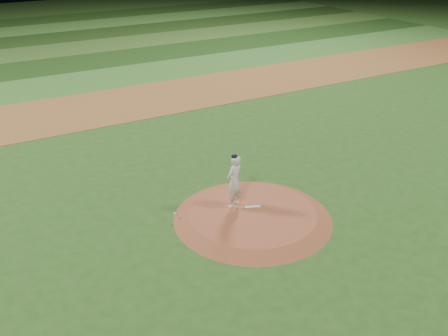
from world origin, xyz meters
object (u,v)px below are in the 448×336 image
object	(u,v)px
pitcher_on_mound	(234,181)
rosin_bag	(175,213)
pitchers_mound	(253,215)
pitching_rubber	(252,207)

from	to	relation	value
pitcher_on_mound	rosin_bag	bearing A→B (deg)	165.12
pitchers_mound	pitching_rubber	xyz separation A→B (m)	(0.18, 0.29, 0.14)
pitchers_mound	pitching_rubber	world-z (taller)	pitching_rubber
pitching_rubber	rosin_bag	distance (m)	2.74
rosin_bag	pitcher_on_mound	bearing A→B (deg)	-14.88
pitching_rubber	pitchers_mound	bearing A→B (deg)	-99.20
pitching_rubber	rosin_bag	bearing A→B (deg)	-177.97
pitching_rubber	rosin_bag	world-z (taller)	rosin_bag
pitcher_on_mound	pitching_rubber	bearing A→B (deg)	-36.98
rosin_bag	pitchers_mound	bearing A→B (deg)	-27.16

